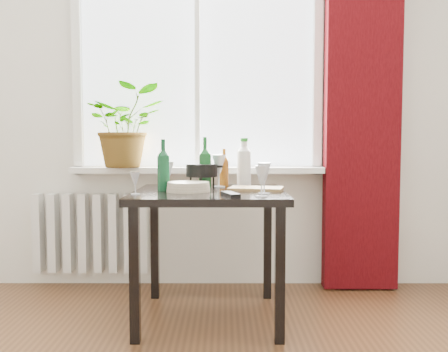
{
  "coord_description": "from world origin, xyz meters",
  "views": [
    {
      "loc": [
        0.19,
        -1.28,
        1.02
      ],
      "look_at": [
        0.18,
        1.55,
        0.82
      ],
      "focal_mm": 40.0,
      "sensor_mm": 36.0,
      "label": 1
    }
  ],
  "objects_px": {
    "wine_bottle_right": "(205,163)",
    "wineglass_back_left": "(169,174)",
    "cleaning_bottle": "(244,161)",
    "fondue_pot": "(202,176)",
    "table": "(209,207)",
    "wineglass_front_left": "(135,183)",
    "potted_plant": "(126,126)",
    "wineglass_back_center": "(219,170)",
    "wineglass_front_right": "(264,178)",
    "wineglass_far_right": "(262,181)",
    "bottle_amber": "(224,167)",
    "radiator": "(91,233)",
    "plate_stack": "(188,187)",
    "tv_remote": "(230,194)",
    "cutting_board": "(256,189)",
    "wine_bottle_left": "(163,165)"
  },
  "relations": [
    {
      "from": "cleaning_bottle",
      "to": "wineglass_back_center",
      "type": "height_order",
      "value": "cleaning_bottle"
    },
    {
      "from": "wineglass_back_left",
      "to": "tv_remote",
      "type": "xyz_separation_m",
      "value": [
        0.37,
        -0.51,
        -0.07
      ]
    },
    {
      "from": "table",
      "to": "bottle_amber",
      "type": "distance_m",
      "value": 0.36
    },
    {
      "from": "radiator",
      "to": "wineglass_back_left",
      "type": "relative_size",
      "value": 4.99
    },
    {
      "from": "wineglass_back_center",
      "to": "wineglass_front_left",
      "type": "bearing_deg",
      "value": -134.77
    },
    {
      "from": "wineglass_front_left",
      "to": "plate_stack",
      "type": "height_order",
      "value": "wineglass_front_left"
    },
    {
      "from": "table",
      "to": "tv_remote",
      "type": "bearing_deg",
      "value": -67.78
    },
    {
      "from": "plate_stack",
      "to": "wineglass_front_right",
      "type": "bearing_deg",
      "value": -16.71
    },
    {
      "from": "cleaning_bottle",
      "to": "fondue_pot",
      "type": "bearing_deg",
      "value": -146.5
    },
    {
      "from": "table",
      "to": "wineglass_front_left",
      "type": "distance_m",
      "value": 0.47
    },
    {
      "from": "cleaning_bottle",
      "to": "wineglass_front_right",
      "type": "xyz_separation_m",
      "value": [
        0.09,
        -0.5,
        -0.07
      ]
    },
    {
      "from": "wine_bottle_right",
      "to": "wineglass_back_left",
      "type": "xyz_separation_m",
      "value": [
        -0.23,
        0.09,
        -0.07
      ]
    },
    {
      "from": "table",
      "to": "wineglass_far_right",
      "type": "relative_size",
      "value": 5.21
    },
    {
      "from": "fondue_pot",
      "to": "cutting_board",
      "type": "bearing_deg",
      "value": -25.92
    },
    {
      "from": "bottle_amber",
      "to": "wineglass_back_center",
      "type": "height_order",
      "value": "bottle_amber"
    },
    {
      "from": "table",
      "to": "potted_plant",
      "type": "relative_size",
      "value": 1.53
    },
    {
      "from": "potted_plant",
      "to": "radiator",
      "type": "bearing_deg",
      "value": 162.72
    },
    {
      "from": "table",
      "to": "wineglass_front_left",
      "type": "bearing_deg",
      "value": -150.01
    },
    {
      "from": "wine_bottle_right",
      "to": "wineglass_front_right",
      "type": "xyz_separation_m",
      "value": [
        0.33,
        -0.31,
        -0.07
      ]
    },
    {
      "from": "cleaning_bottle",
      "to": "bottle_amber",
      "type": "bearing_deg",
      "value": -164.01
    },
    {
      "from": "table",
      "to": "wine_bottle_right",
      "type": "distance_m",
      "value": 0.28
    },
    {
      "from": "potted_plant",
      "to": "plate_stack",
      "type": "height_order",
      "value": "potted_plant"
    },
    {
      "from": "wine_bottle_right",
      "to": "wineglass_back_left",
      "type": "distance_m",
      "value": 0.25
    },
    {
      "from": "wineglass_front_left",
      "to": "tv_remote",
      "type": "height_order",
      "value": "wineglass_front_left"
    },
    {
      "from": "wineglass_far_right",
      "to": "wineglass_back_left",
      "type": "height_order",
      "value": "wineglass_far_right"
    },
    {
      "from": "wine_bottle_right",
      "to": "wineglass_back_left",
      "type": "relative_size",
      "value": 1.93
    },
    {
      "from": "radiator",
      "to": "cutting_board",
      "type": "distance_m",
      "value": 1.32
    },
    {
      "from": "radiator",
      "to": "wine_bottle_left",
      "type": "xyz_separation_m",
      "value": [
        0.59,
        -0.63,
        0.51
      ]
    },
    {
      "from": "fondue_pot",
      "to": "wineglass_front_right",
      "type": "bearing_deg",
      "value": -50.65
    },
    {
      "from": "potted_plant",
      "to": "wineglass_back_center",
      "type": "height_order",
      "value": "potted_plant"
    },
    {
      "from": "wineglass_far_right",
      "to": "wineglass_front_right",
      "type": "bearing_deg",
      "value": 80.08
    },
    {
      "from": "wineglass_back_left",
      "to": "wineglass_far_right",
      "type": "bearing_deg",
      "value": -45.7
    },
    {
      "from": "wineglass_back_center",
      "to": "bottle_amber",
      "type": "bearing_deg",
      "value": 62.99
    },
    {
      "from": "wineglass_front_right",
      "to": "plate_stack",
      "type": "bearing_deg",
      "value": 163.29
    },
    {
      "from": "table",
      "to": "wine_bottle_left",
      "type": "relative_size",
      "value": 2.87
    },
    {
      "from": "tv_remote",
      "to": "table",
      "type": "bearing_deg",
      "value": 95.98
    },
    {
      "from": "wine_bottle_left",
      "to": "wineglass_back_center",
      "type": "xyz_separation_m",
      "value": [
        0.31,
        0.22,
        -0.04
      ]
    },
    {
      "from": "radiator",
      "to": "tv_remote",
      "type": "xyz_separation_m",
      "value": [
        0.97,
        -0.92,
        0.37
      ]
    },
    {
      "from": "table",
      "to": "wineglass_back_center",
      "type": "distance_m",
      "value": 0.3
    },
    {
      "from": "wineglass_front_right",
      "to": "bottle_amber",
      "type": "bearing_deg",
      "value": 115.06
    },
    {
      "from": "wineglass_far_right",
      "to": "wineglass_back_left",
      "type": "distance_m",
      "value": 0.76
    },
    {
      "from": "cleaning_bottle",
      "to": "tv_remote",
      "type": "bearing_deg",
      "value": -98.73
    },
    {
      "from": "wineglass_front_right",
      "to": "tv_remote",
      "type": "bearing_deg",
      "value": -148.95
    },
    {
      "from": "fondue_pot",
      "to": "tv_remote",
      "type": "xyz_separation_m",
      "value": [
        0.17,
        -0.43,
        -0.06
      ]
    },
    {
      "from": "wine_bottle_right",
      "to": "tv_remote",
      "type": "bearing_deg",
      "value": -70.84
    },
    {
      "from": "bottle_amber",
      "to": "wineglass_back_center",
      "type": "xyz_separation_m",
      "value": [
        -0.03,
        -0.06,
        -0.02
      ]
    },
    {
      "from": "wineglass_front_right",
      "to": "wineglass_front_left",
      "type": "relative_size",
      "value": 1.39
    },
    {
      "from": "table",
      "to": "fondue_pot",
      "type": "height_order",
      "value": "fondue_pot"
    },
    {
      "from": "wine_bottle_left",
      "to": "bottle_amber",
      "type": "bearing_deg",
      "value": 39.02
    },
    {
      "from": "wine_bottle_right",
      "to": "plate_stack",
      "type": "relative_size",
      "value": 1.26
    }
  ]
}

